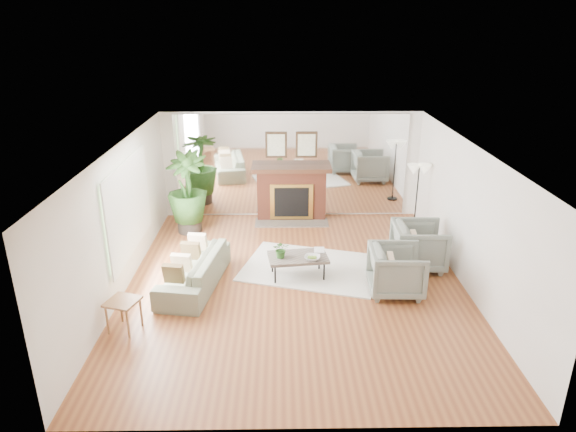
{
  "coord_description": "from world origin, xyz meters",
  "views": [
    {
      "loc": [
        -0.26,
        -8.18,
        4.47
      ],
      "look_at": [
        -0.12,
        0.6,
        1.08
      ],
      "focal_mm": 32.0,
      "sensor_mm": 36.0,
      "label": 1
    }
  ],
  "objects_px": {
    "fireplace": "(291,192)",
    "side_table": "(123,305)",
    "armchair_back": "(419,246)",
    "sofa": "(194,270)",
    "floor_lamp": "(419,175)",
    "potted_ficus": "(187,190)",
    "coffee_table": "(298,258)",
    "armchair_front": "(397,271)"
  },
  "relations": [
    {
      "from": "fireplace",
      "to": "armchair_front",
      "type": "xyz_separation_m",
      "value": [
        1.73,
        -3.58,
        -0.24
      ]
    },
    {
      "from": "fireplace",
      "to": "sofa",
      "type": "height_order",
      "value": "fireplace"
    },
    {
      "from": "sofa",
      "to": "floor_lamp",
      "type": "relative_size",
      "value": 1.31
    },
    {
      "from": "side_table",
      "to": "armchair_front",
      "type": "bearing_deg",
      "value": 13.91
    },
    {
      "from": "sofa",
      "to": "armchair_back",
      "type": "xyz_separation_m",
      "value": [
        4.17,
        0.67,
        0.14
      ]
    },
    {
      "from": "potted_ficus",
      "to": "floor_lamp",
      "type": "height_order",
      "value": "potted_ficus"
    },
    {
      "from": "armchair_front",
      "to": "potted_ficus",
      "type": "distance_m",
      "value": 4.94
    },
    {
      "from": "coffee_table",
      "to": "floor_lamp",
      "type": "xyz_separation_m",
      "value": [
        2.65,
        2.04,
        0.95
      ]
    },
    {
      "from": "floor_lamp",
      "to": "sofa",
      "type": "bearing_deg",
      "value": -152.67
    },
    {
      "from": "armchair_back",
      "to": "potted_ficus",
      "type": "relative_size",
      "value": 0.53
    },
    {
      "from": "coffee_table",
      "to": "armchair_front",
      "type": "relative_size",
      "value": 1.24
    },
    {
      "from": "fireplace",
      "to": "armchair_back",
      "type": "relative_size",
      "value": 2.12
    },
    {
      "from": "armchair_front",
      "to": "floor_lamp",
      "type": "height_order",
      "value": "floor_lamp"
    },
    {
      "from": "side_table",
      "to": "potted_ficus",
      "type": "xyz_separation_m",
      "value": [
        0.36,
        3.9,
        0.55
      ]
    },
    {
      "from": "coffee_table",
      "to": "sofa",
      "type": "height_order",
      "value": "sofa"
    },
    {
      "from": "armchair_back",
      "to": "side_table",
      "type": "relative_size",
      "value": 1.72
    },
    {
      "from": "fireplace",
      "to": "potted_ficus",
      "type": "distance_m",
      "value": 2.44
    },
    {
      "from": "armchair_front",
      "to": "sofa",
      "type": "bearing_deg",
      "value": 86.99
    },
    {
      "from": "fireplace",
      "to": "floor_lamp",
      "type": "bearing_deg",
      "value": -19.41
    },
    {
      "from": "floor_lamp",
      "to": "coffee_table",
      "type": "bearing_deg",
      "value": -142.35
    },
    {
      "from": "fireplace",
      "to": "side_table",
      "type": "bearing_deg",
      "value": -119.58
    },
    {
      "from": "fireplace",
      "to": "floor_lamp",
      "type": "relative_size",
      "value": 1.3
    },
    {
      "from": "coffee_table",
      "to": "side_table",
      "type": "bearing_deg",
      "value": -148.2
    },
    {
      "from": "floor_lamp",
      "to": "potted_ficus",
      "type": "bearing_deg",
      "value": 177.95
    },
    {
      "from": "fireplace",
      "to": "side_table",
      "type": "relative_size",
      "value": 3.64
    },
    {
      "from": "coffee_table",
      "to": "floor_lamp",
      "type": "distance_m",
      "value": 3.48
    },
    {
      "from": "armchair_front",
      "to": "side_table",
      "type": "distance_m",
      "value": 4.51
    },
    {
      "from": "floor_lamp",
      "to": "armchair_back",
      "type": "bearing_deg",
      "value": -101.29
    },
    {
      "from": "coffee_table",
      "to": "fireplace",
      "type": "bearing_deg",
      "value": 91.01
    },
    {
      "from": "side_table",
      "to": "potted_ficus",
      "type": "bearing_deg",
      "value": 84.76
    },
    {
      "from": "fireplace",
      "to": "potted_ficus",
      "type": "xyz_separation_m",
      "value": [
        -2.29,
        -0.77,
        0.32
      ]
    },
    {
      "from": "fireplace",
      "to": "coffee_table",
      "type": "xyz_separation_m",
      "value": [
        0.05,
        -2.99,
        -0.27
      ]
    },
    {
      "from": "armchair_front",
      "to": "floor_lamp",
      "type": "distance_m",
      "value": 2.95
    },
    {
      "from": "armchair_front",
      "to": "potted_ficus",
      "type": "height_order",
      "value": "potted_ficus"
    },
    {
      "from": "coffee_table",
      "to": "floor_lamp",
      "type": "bearing_deg",
      "value": 37.65
    },
    {
      "from": "armchair_front",
      "to": "side_table",
      "type": "relative_size",
      "value": 1.64
    },
    {
      "from": "sofa",
      "to": "side_table",
      "type": "relative_size",
      "value": 3.68
    },
    {
      "from": "side_table",
      "to": "floor_lamp",
      "type": "distance_m",
      "value": 6.58
    },
    {
      "from": "armchair_back",
      "to": "floor_lamp",
      "type": "bearing_deg",
      "value": -9.51
    },
    {
      "from": "armchair_back",
      "to": "floor_lamp",
      "type": "relative_size",
      "value": 0.62
    },
    {
      "from": "fireplace",
      "to": "floor_lamp",
      "type": "xyz_separation_m",
      "value": [
        2.7,
        -0.95,
        0.68
      ]
    },
    {
      "from": "coffee_table",
      "to": "potted_ficus",
      "type": "xyz_separation_m",
      "value": [
        -2.35,
        2.22,
        0.59
      ]
    }
  ]
}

